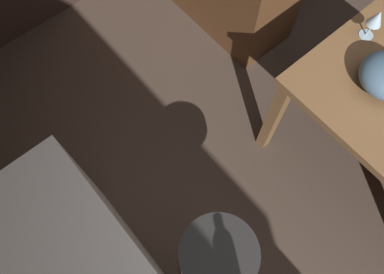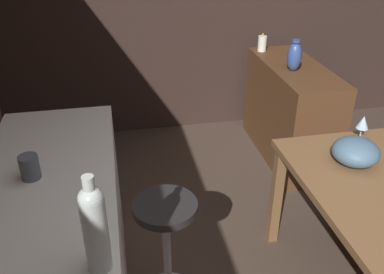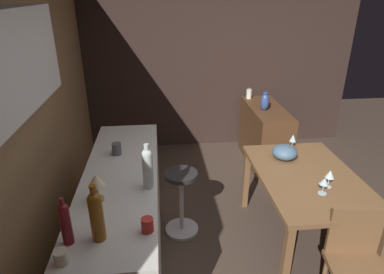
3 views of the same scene
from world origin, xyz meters
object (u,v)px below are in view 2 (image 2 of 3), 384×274
object	(u,v)px
wine_glass_left	(363,123)
pillar_candle_tall	(262,43)
bar_stool	(167,252)
wine_bottle_clear	(95,226)
vase_ceramic_blue	(294,56)
sideboard_cabinet	(290,112)
fruit_bowl	(356,152)
cup_slate	(30,167)

from	to	relation	value
wine_glass_left	pillar_candle_tall	size ratio (longest dim) A/B	0.98
bar_stool	wine_bottle_clear	world-z (taller)	wine_bottle_clear
wine_glass_left	wine_bottle_clear	world-z (taller)	wine_bottle_clear
wine_bottle_clear	pillar_candle_tall	world-z (taller)	wine_bottle_clear
wine_bottle_clear	vase_ceramic_blue	size ratio (longest dim) A/B	1.47
sideboard_cabinet	bar_stool	distance (m)	1.86
wine_glass_left	wine_bottle_clear	xyz separation A→B (m)	(-0.85, 1.47, 0.22)
fruit_bowl	pillar_candle_tall	bearing A→B (deg)	-3.12
fruit_bowl	pillar_candle_tall	xyz separation A→B (m)	(1.73, -0.09, 0.08)
sideboard_cabinet	vase_ceramic_blue	bearing A→B (deg)	144.03
sideboard_cabinet	vase_ceramic_blue	size ratio (longest dim) A/B	4.50
wine_glass_left	pillar_candle_tall	xyz separation A→B (m)	(1.51, 0.07, 0.03)
wine_glass_left	cup_slate	world-z (taller)	cup_slate
wine_glass_left	vase_ceramic_blue	world-z (taller)	vase_ceramic_blue
bar_stool	vase_ceramic_blue	xyz separation A→B (m)	(1.27, -1.19, 0.57)
sideboard_cabinet	fruit_bowl	world-z (taller)	fruit_bowl
sideboard_cabinet	cup_slate	world-z (taller)	cup_slate
sideboard_cabinet	pillar_candle_tall	size ratio (longest dim) A/B	6.89
wine_glass_left	wine_bottle_clear	distance (m)	1.72
wine_glass_left	fruit_bowl	world-z (taller)	wine_glass_left
bar_stool	pillar_candle_tall	bearing A→B (deg)	-31.93
fruit_bowl	vase_ceramic_blue	world-z (taller)	vase_ceramic_blue
wine_glass_left	fruit_bowl	xyz separation A→B (m)	(-0.22, 0.16, -0.04)
bar_stool	sideboard_cabinet	bearing A→B (deg)	-42.61
wine_glass_left	fruit_bowl	distance (m)	0.28
sideboard_cabinet	bar_stool	xyz separation A→B (m)	(-1.37, 1.26, -0.05)
bar_stool	vase_ceramic_blue	distance (m)	1.83
sideboard_cabinet	pillar_candle_tall	distance (m)	0.66
cup_slate	vase_ceramic_blue	world-z (taller)	vase_ceramic_blue
wine_glass_left	wine_bottle_clear	bearing A→B (deg)	120.05
wine_bottle_clear	cup_slate	xyz separation A→B (m)	(0.58, 0.29, -0.12)
bar_stool	wine_glass_left	size ratio (longest dim) A/B	4.32
wine_bottle_clear	bar_stool	bearing A→B (deg)	-26.78
wine_bottle_clear	cup_slate	distance (m)	0.66
sideboard_cabinet	wine_glass_left	size ratio (longest dim) A/B	7.00
fruit_bowl	pillar_candle_tall	size ratio (longest dim) A/B	1.54
pillar_candle_tall	wine_glass_left	bearing A→B (deg)	-177.36
wine_glass_left	bar_stool	bearing A→B (deg)	103.69
cup_slate	vase_ceramic_blue	distance (m)	2.16
sideboard_cabinet	pillar_candle_tall	world-z (taller)	pillar_candle_tall
cup_slate	wine_bottle_clear	bearing A→B (deg)	-153.19
wine_glass_left	pillar_candle_tall	bearing A→B (deg)	2.64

